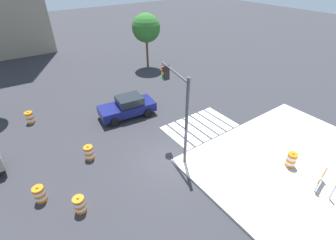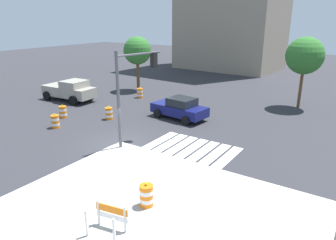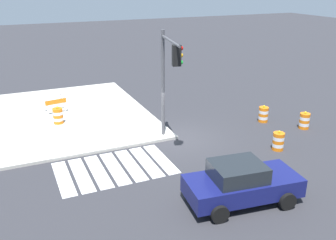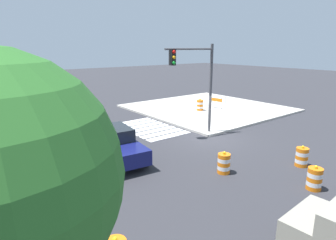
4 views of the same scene
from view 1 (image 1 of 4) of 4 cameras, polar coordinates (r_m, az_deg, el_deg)
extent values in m
plane|color=#2D2D33|center=(15.32, 0.67, -9.64)|extent=(120.00, 120.00, 0.00)
cube|color=#BCB7AD|center=(16.64, 31.60, -11.34)|extent=(12.00, 12.00, 0.15)
cube|color=silver|center=(17.22, 1.85, -3.98)|extent=(0.60, 3.20, 0.02)
cube|color=silver|center=(17.60, 3.81, -3.11)|extent=(0.60, 3.20, 0.02)
cube|color=silver|center=(18.00, 5.67, -2.28)|extent=(0.60, 3.20, 0.02)
cube|color=silver|center=(18.43, 7.45, -1.48)|extent=(0.60, 3.20, 0.02)
cube|color=silver|center=(18.87, 9.14, -0.72)|extent=(0.60, 3.20, 0.02)
cube|color=silver|center=(19.33, 10.76, 0.00)|extent=(0.60, 3.20, 0.02)
cube|color=silver|center=(19.81, 12.30, 0.70)|extent=(0.60, 3.20, 0.02)
cube|color=navy|center=(19.47, -9.53, 2.72)|extent=(4.49, 2.34, 0.70)
cube|color=#1E2328|center=(19.22, -9.01, 4.57)|extent=(2.08, 1.81, 0.60)
cylinder|color=black|center=(18.56, -12.28, -0.56)|extent=(0.68, 0.32, 0.66)
cylinder|color=black|center=(20.13, -13.98, 2.08)|extent=(0.68, 0.32, 0.66)
cylinder|color=black|center=(19.29, -4.70, 1.57)|extent=(0.68, 0.32, 0.66)
cylinder|color=black|center=(20.81, -6.89, 3.98)|extent=(0.68, 0.32, 0.66)
cylinder|color=orange|center=(14.80, -27.39, -16.01)|extent=(0.56, 0.56, 0.18)
cylinder|color=white|center=(14.67, -27.58, -15.54)|extent=(0.56, 0.56, 0.18)
cylinder|color=orange|center=(14.55, -27.76, -15.06)|extent=(0.56, 0.56, 0.18)
cylinder|color=white|center=(14.43, -27.95, -14.57)|extent=(0.56, 0.56, 0.18)
cylinder|color=orange|center=(14.31, -28.14, -14.08)|extent=(0.56, 0.56, 0.18)
sphere|color=yellow|center=(14.21, -28.30, -13.66)|extent=(0.12, 0.12, 0.12)
cylinder|color=orange|center=(16.24, -17.73, -8.22)|extent=(0.56, 0.56, 0.18)
cylinder|color=white|center=(16.13, -17.84, -7.74)|extent=(0.56, 0.56, 0.18)
cylinder|color=orange|center=(16.01, -17.95, -7.25)|extent=(0.56, 0.56, 0.18)
cylinder|color=white|center=(15.90, -18.06, -6.76)|extent=(0.56, 0.56, 0.18)
cylinder|color=orange|center=(15.79, -18.17, -6.26)|extent=(0.56, 0.56, 0.18)
sphere|color=yellow|center=(15.70, -18.27, -5.83)|extent=(0.12, 0.12, 0.12)
cylinder|color=orange|center=(13.59, -19.62, -19.04)|extent=(0.56, 0.56, 0.18)
cylinder|color=white|center=(13.45, -19.77, -18.56)|extent=(0.56, 0.56, 0.18)
cylinder|color=orange|center=(13.32, -19.92, -18.07)|extent=(0.56, 0.56, 0.18)
cylinder|color=white|center=(13.18, -20.08, -17.58)|extent=(0.56, 0.56, 0.18)
cylinder|color=orange|center=(13.05, -20.23, -17.07)|extent=(0.56, 0.56, 0.18)
sphere|color=yellow|center=(12.94, -20.36, -16.64)|extent=(0.12, 0.12, 0.12)
cylinder|color=orange|center=(21.41, -29.31, -0.30)|extent=(0.56, 0.56, 0.18)
cylinder|color=white|center=(21.33, -29.44, 0.10)|extent=(0.56, 0.56, 0.18)
cylinder|color=orange|center=(21.24, -29.58, 0.50)|extent=(0.56, 0.56, 0.18)
cylinder|color=white|center=(21.16, -29.71, 0.91)|extent=(0.56, 0.56, 0.18)
cylinder|color=orange|center=(21.08, -29.84, 1.33)|extent=(0.56, 0.56, 0.18)
sphere|color=yellow|center=(21.01, -29.95, 1.67)|extent=(0.12, 0.12, 0.12)
cylinder|color=orange|center=(16.47, 26.53, -9.23)|extent=(0.56, 0.56, 0.18)
cylinder|color=white|center=(16.36, 26.68, -8.76)|extent=(0.56, 0.56, 0.18)
cylinder|color=orange|center=(16.25, 26.84, -8.28)|extent=(0.56, 0.56, 0.18)
cylinder|color=white|center=(16.15, 27.00, -7.80)|extent=(0.56, 0.56, 0.18)
cylinder|color=orange|center=(16.04, 27.16, -7.31)|extent=(0.56, 0.56, 0.18)
sphere|color=yellow|center=(15.95, 27.30, -6.90)|extent=(0.12, 0.12, 0.12)
cube|color=silver|center=(15.27, 31.58, -12.77)|extent=(0.08, 0.08, 1.00)
cube|color=silver|center=(15.26, 34.06, -13.81)|extent=(0.08, 0.08, 1.00)
cube|color=silver|center=(16.13, 32.70, -10.51)|extent=(0.08, 0.08, 1.00)
cube|color=orange|center=(15.54, 32.36, -10.91)|extent=(1.29, 0.27, 0.28)
cube|color=white|center=(15.73, 32.03, -11.71)|extent=(1.29, 0.27, 0.20)
cylinder|color=#4C4C51|center=(13.43, 4.33, -0.93)|extent=(0.18, 0.18, 5.50)
cylinder|color=#4C4C51|center=(13.53, 1.49, 11.20)|extent=(0.72, 3.17, 0.12)
cube|color=black|center=(14.63, -0.49, 11.07)|extent=(0.41, 0.34, 0.90)
sphere|color=red|center=(14.45, -1.20, 12.05)|extent=(0.20, 0.20, 0.20)
sphere|color=#F2A514|center=(14.56, -1.19, 10.95)|extent=(0.20, 0.20, 0.20)
sphere|color=green|center=(14.68, -1.17, 9.87)|extent=(0.20, 0.20, 0.20)
cylinder|color=brown|center=(28.64, -4.86, 15.33)|extent=(0.24, 0.24, 3.31)
sphere|color=#2D6B28|center=(27.93, -5.14, 20.63)|extent=(3.02, 3.02, 3.02)
camera|label=2|loc=(19.55, 65.48, 4.65)|focal=33.54mm
camera|label=3|loc=(29.25, -6.48, 28.22)|focal=39.69mm
camera|label=4|loc=(22.48, -47.86, 9.80)|focal=30.20mm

